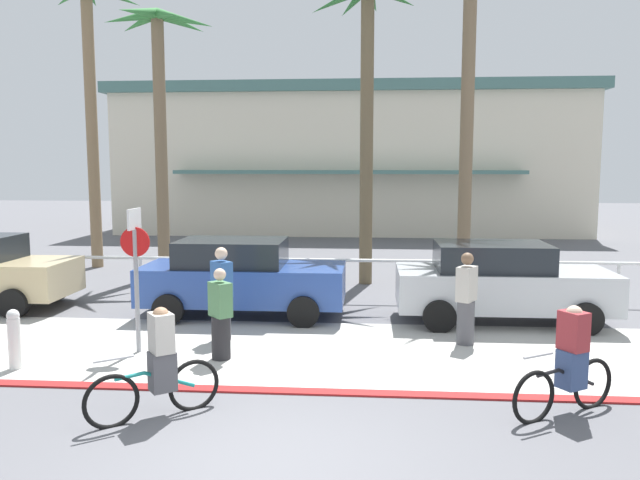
% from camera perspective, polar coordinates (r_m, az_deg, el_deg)
% --- Properties ---
extents(ground_plane, '(80.00, 80.00, 0.00)m').
position_cam_1_polar(ground_plane, '(16.92, 0.82, -4.42)').
color(ground_plane, '#5B5B60').
extents(sidewalk_strip, '(44.00, 4.00, 0.02)m').
position_cam_1_polar(sidewalk_strip, '(11.30, -1.07, -10.11)').
color(sidewalk_strip, beige).
rests_on(sidewalk_strip, ground).
extents(curb_paint, '(44.00, 0.24, 0.03)m').
position_cam_1_polar(curb_paint, '(9.42, -2.28, -13.61)').
color(curb_paint, maroon).
rests_on(curb_paint, ground).
extents(building_backdrop, '(22.87, 10.13, 7.12)m').
position_cam_1_polar(building_backdrop, '(32.93, 2.82, 7.31)').
color(building_backdrop, beige).
rests_on(building_backdrop, ground).
extents(rail_fence, '(23.28, 0.08, 1.04)m').
position_cam_1_polar(rail_fence, '(15.30, 0.47, -2.43)').
color(rail_fence, white).
rests_on(rail_fence, ground).
extents(stop_sign_bike_lane, '(0.52, 0.56, 2.56)m').
position_cam_1_polar(stop_sign_bike_lane, '(11.34, -16.46, -1.69)').
color(stop_sign_bike_lane, gray).
rests_on(stop_sign_bike_lane, ground).
extents(bollard_1, '(0.20, 0.20, 1.00)m').
position_cam_1_polar(bollard_1, '(11.36, -26.11, -8.08)').
color(bollard_1, white).
rests_on(bollard_1, ground).
extents(palm_tree_0, '(2.79, 2.88, 9.01)m').
position_cam_1_polar(palm_tree_0, '(21.72, -20.19, 14.82)').
color(palm_tree_0, '#846B4C').
rests_on(palm_tree_0, ground).
extents(palm_tree_1, '(3.10, 3.29, 7.80)m').
position_cam_1_polar(palm_tree_1, '(19.34, -14.44, 13.95)').
color(palm_tree_1, '#756047').
rests_on(palm_tree_1, ground).
extents(palm_tree_2, '(3.14, 2.83, 8.20)m').
position_cam_1_polar(palm_tree_2, '(17.63, 4.39, 16.37)').
color(palm_tree_2, brown).
rests_on(palm_tree_2, ground).
extents(palm_tree_3, '(3.13, 3.27, 9.70)m').
position_cam_1_polar(palm_tree_3, '(18.12, 13.60, 19.16)').
color(palm_tree_3, '#756047').
rests_on(palm_tree_3, ground).
extents(car_blue_1, '(4.40, 2.02, 1.69)m').
position_cam_1_polar(car_blue_1, '(13.81, -7.21, -3.36)').
color(car_blue_1, '#284793').
rests_on(car_blue_1, ground).
extents(car_silver_2, '(4.40, 2.02, 1.69)m').
position_cam_1_polar(car_silver_2, '(13.66, 16.11, -3.70)').
color(car_silver_2, '#B2B7BC').
rests_on(car_silver_2, ground).
extents(cyclist_black_0, '(1.58, 1.01, 1.50)m').
position_cam_1_polar(cyclist_black_0, '(9.06, 21.78, -10.39)').
color(cyclist_black_0, black).
rests_on(cyclist_black_0, ground).
extents(cyclist_teal_1, '(1.49, 1.14, 1.50)m').
position_cam_1_polar(cyclist_teal_1, '(8.61, -14.50, -11.02)').
color(cyclist_teal_1, black).
rests_on(cyclist_teal_1, ground).
extents(pedestrian_0, '(0.47, 0.47, 1.78)m').
position_cam_1_polar(pedestrian_0, '(11.94, -8.93, -5.19)').
color(pedestrian_0, '#4C4C51').
rests_on(pedestrian_0, ground).
extents(pedestrian_1, '(0.44, 0.48, 1.72)m').
position_cam_1_polar(pedestrian_1, '(11.82, 13.18, -5.57)').
color(pedestrian_1, '#4C4C51').
rests_on(pedestrian_1, ground).
extents(pedestrian_2, '(0.46, 0.47, 1.58)m').
position_cam_1_polar(pedestrian_2, '(10.80, -9.05, -7.07)').
color(pedestrian_2, '#232326').
rests_on(pedestrian_2, ground).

